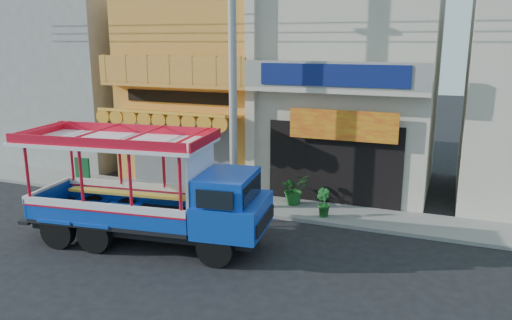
{
  "coord_description": "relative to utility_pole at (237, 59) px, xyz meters",
  "views": [
    {
      "loc": [
        5.62,
        -11.38,
        5.61
      ],
      "look_at": [
        0.11,
        2.5,
        2.03
      ],
      "focal_mm": 35.0,
      "sensor_mm": 36.0,
      "label": 1
    }
  ],
  "objects": [
    {
      "name": "potted_plant_b",
      "position": [
        2.87,
        0.21,
        -4.47
      ],
      "size": [
        0.63,
        0.61,
        0.89
      ],
      "primitive_type": "imported",
      "rotation": [
        0.0,
        0.0,
        2.52
      ],
      "color": "#16501B",
      "rests_on": "sidewalk"
    },
    {
      "name": "songthaew_truck",
      "position": [
        -0.75,
        -3.45,
        -3.48
      ],
      "size": [
        7.11,
        3.04,
        3.21
      ],
      "color": "black",
      "rests_on": "ground"
    },
    {
      "name": "utility_pole",
      "position": [
        0.0,
        0.0,
        0.0
      ],
      "size": [
        28.0,
        0.26,
        9.0
      ],
      "color": "gray",
      "rests_on": "ground"
    },
    {
      "name": "filler_building_left",
      "position": [
        -10.15,
        4.7,
        -1.23
      ],
      "size": [
        6.0,
        6.0,
        7.6
      ],
      "primitive_type": "cube",
      "color": "gray",
      "rests_on": "ground"
    },
    {
      "name": "sidewalk",
      "position": [
        0.85,
        0.7,
        -4.97
      ],
      "size": [
        30.0,
        2.0,
        0.12
      ],
      "primitive_type": "cube",
      "color": "slate",
      "rests_on": "ground"
    },
    {
      "name": "potted_plant_a",
      "position": [
        1.63,
        1.07,
        -4.39
      ],
      "size": [
        1.22,
        1.25,
        1.05
      ],
      "primitive_type": "imported",
      "rotation": [
        0.0,
        0.0,
        0.92
      ],
      "color": "#16501B",
      "rests_on": "sidewalk"
    },
    {
      "name": "green_sign",
      "position": [
        -6.93,
        0.51,
        -4.49
      ],
      "size": [
        0.66,
        0.32,
        1.0
      ],
      "color": "black",
      "rests_on": "sidewalk"
    },
    {
      "name": "party_pilaster",
      "position": [
        -0.15,
        1.55,
        -1.03
      ],
      "size": [
        0.35,
        0.3,
        8.0
      ],
      "primitive_type": "cube",
      "color": "#BFB49D",
      "rests_on": "ground"
    },
    {
      "name": "shophouse_left",
      "position": [
        -3.15,
        4.66,
        -0.92
      ],
      "size": [
        6.0,
        7.5,
        8.24
      ],
      "color": "gold",
      "rests_on": "ground"
    },
    {
      "name": "ground",
      "position": [
        0.85,
        -3.3,
        -5.03
      ],
      "size": [
        90.0,
        90.0,
        0.0
      ],
      "primitive_type": "plane",
      "color": "black",
      "rests_on": "ground"
    },
    {
      "name": "shophouse_right",
      "position": [
        2.85,
        4.66,
        -0.93
      ],
      "size": [
        6.0,
        6.75,
        8.24
      ],
      "color": "#BFB49D",
      "rests_on": "ground"
    }
  ]
}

